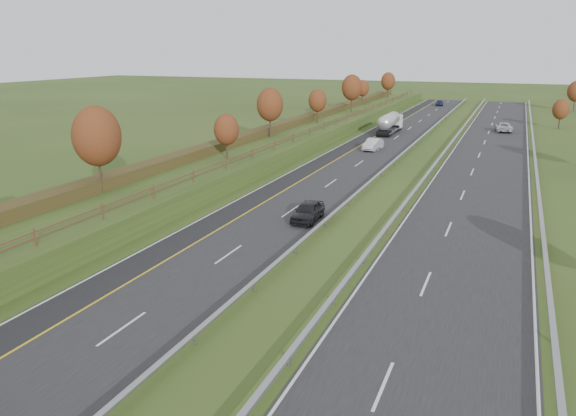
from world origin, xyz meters
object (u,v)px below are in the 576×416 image
at_px(car_small_far, 440,103).
at_px(car_oncoming, 504,127).
at_px(car_dark_near, 308,211).
at_px(car_silver_mid, 373,144).
at_px(road_tanker, 390,123).

xyz_separation_m(car_small_far, car_oncoming, (17.01, -44.87, 0.16)).
height_order(car_dark_near, car_oncoming, car_dark_near).
bearing_deg(car_oncoming, car_small_far, -75.11).
distance_m(car_dark_near, car_oncoming, 65.51).
bearing_deg(car_silver_mid, car_oncoming, 63.14).
bearing_deg(car_dark_near, car_small_far, 89.94).
bearing_deg(car_dark_near, car_oncoming, 76.06).
bearing_deg(car_dark_near, road_tanker, 93.15).
bearing_deg(car_silver_mid, car_small_far, 95.10).
bearing_deg(car_small_far, car_dark_near, -93.66).
bearing_deg(car_small_far, car_silver_mid, -95.41).
bearing_deg(car_oncoming, car_dark_near, 71.87).
relative_size(road_tanker, car_oncoming, 1.91).
distance_m(car_dark_near, car_silver_mid, 36.79).
distance_m(road_tanker, car_dark_near, 54.84).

